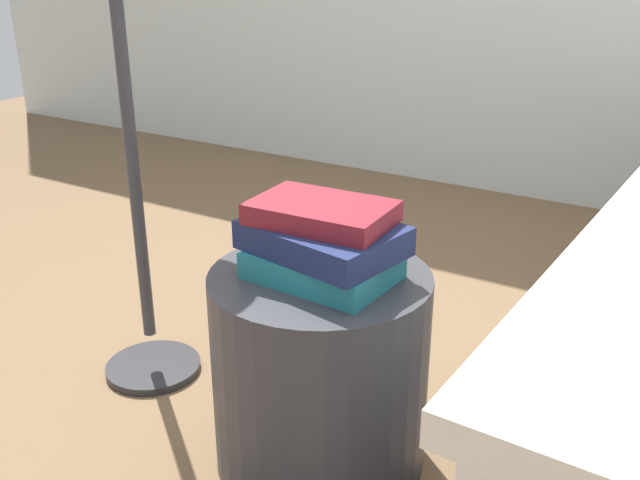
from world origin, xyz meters
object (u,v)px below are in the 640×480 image
(book_teal, at_px, (322,265))
(side_table, at_px, (320,371))
(book_navy, at_px, (323,237))
(book_maroon, at_px, (324,213))

(book_teal, bearing_deg, side_table, 145.55)
(book_teal, xyz_separation_m, book_navy, (-0.00, 0.01, 0.05))
(book_maroon, bearing_deg, side_table, -126.01)
(side_table, relative_size, book_teal, 1.67)
(book_teal, xyz_separation_m, book_maroon, (-0.01, 0.01, 0.10))
(side_table, relative_size, book_maroon, 1.70)
(book_teal, bearing_deg, book_maroon, 114.13)
(side_table, bearing_deg, book_teal, -37.45)
(side_table, distance_m, book_teal, 0.24)
(side_table, height_order, book_teal, book_teal)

